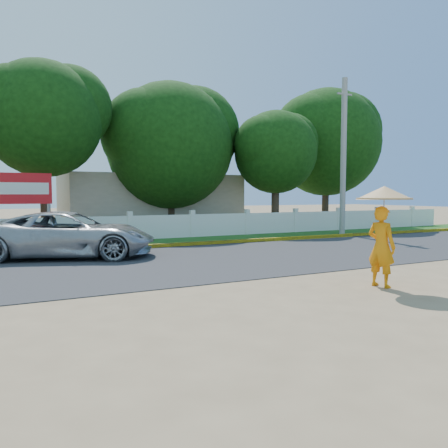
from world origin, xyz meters
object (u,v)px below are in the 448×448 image
object	(u,v)px
billboard	(20,192)
vehicle	(69,235)
utility_pole	(343,157)
monk_with_parasol	(383,221)

from	to	relation	value
billboard	vehicle	bearing A→B (deg)	-77.23
vehicle	billboard	world-z (taller)	billboard
vehicle	billboard	distance (m)	5.71
billboard	utility_pole	bearing A→B (deg)	-12.46
monk_with_parasol	billboard	world-z (taller)	billboard
utility_pole	vehicle	xyz separation A→B (m)	(-13.45, -2.16, -3.16)
monk_with_parasol	billboard	distance (m)	14.87
vehicle	monk_with_parasol	bearing A→B (deg)	-124.17
utility_pole	monk_with_parasol	xyz separation A→B (m)	(-7.87, -9.96, -2.45)
vehicle	billboard	size ratio (longest dim) A/B	1.84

